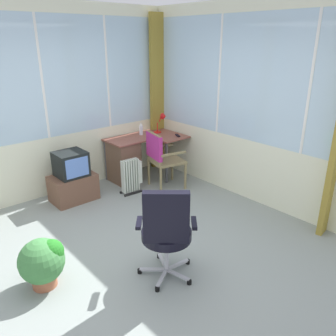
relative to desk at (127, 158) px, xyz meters
name	(u,v)px	position (x,y,z in m)	size (l,w,h in m)	color
ground	(136,255)	(-1.14, -1.82, -0.42)	(5.24, 5.26, 0.06)	gray
north_window_panel	(44,104)	(-1.14, 0.34, 1.00)	(4.24, 0.07, 2.79)	#E7E9C9
east_window_panel	(259,107)	(1.00, -1.82, 1.00)	(0.07, 4.26, 2.79)	#E7E9C9
curtain_corner	(158,95)	(0.87, 0.21, 0.95)	(0.31, 0.07, 2.69)	olive
desk	(127,158)	(0.00, 0.00, 0.00)	(1.25, 0.85, 0.72)	brown
desk_lamp	(163,120)	(0.76, -0.05, 0.55)	(0.22, 0.19, 0.35)	red
tv_remote	(178,135)	(0.79, -0.41, 0.34)	(0.04, 0.15, 0.02)	black
spray_bottle	(141,129)	(0.38, 0.08, 0.43)	(0.06, 0.06, 0.22)	silver
wooden_armchair	(160,154)	(0.21, -0.63, 0.20)	(0.58, 0.58, 0.93)	olive
office_chair	(166,229)	(-1.17, -2.38, 0.18)	(0.61, 0.59, 1.02)	#B7B7BF
tv_on_stand	(73,179)	(-1.04, -0.11, -0.06)	(0.64, 0.44, 0.76)	brown
space_heater	(132,176)	(-0.23, -0.47, -0.11)	(0.36, 0.19, 0.55)	silver
potted_plant	(43,261)	(-2.14, -1.68, -0.11)	(0.44, 0.44, 0.51)	#A55D3E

